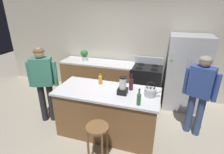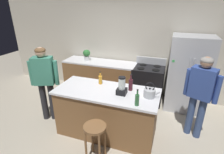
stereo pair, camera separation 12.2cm
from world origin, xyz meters
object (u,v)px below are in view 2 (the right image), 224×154
at_px(bottle_soda, 100,79).
at_px(tea_kettle, 150,93).
at_px(kitchen_island, 107,112).
at_px(blender_appliance, 122,87).
at_px(stove_range, 148,84).
at_px(potted_plant, 87,54).
at_px(person_by_island_left, 44,78).
at_px(bottle_wine, 131,84).
at_px(bar_stool, 95,134).
at_px(bottle_olive_oil, 137,100).
at_px(refrigerator, 188,74).
at_px(person_by_sink_right, 201,91).

bearing_deg(bottle_soda, tea_kettle, -11.79).
xyz_separation_m(kitchen_island, tea_kettle, (0.77, 0.03, 0.55)).
bearing_deg(blender_appliance, kitchen_island, 174.05).
bearing_deg(stove_range, potted_plant, 179.15).
height_order(person_by_island_left, bottle_wine, person_by_island_left).
height_order(bar_stool, tea_kettle, tea_kettle).
height_order(stove_range, person_by_island_left, person_by_island_left).
xyz_separation_m(kitchen_island, blender_appliance, (0.30, -0.03, 0.60)).
xyz_separation_m(bar_stool, bottle_wine, (0.34, 0.84, 0.54)).
xyz_separation_m(stove_range, bottle_olive_oil, (0.08, -1.83, 0.56)).
height_order(refrigerator, bottle_wine, refrigerator).
bearing_deg(bar_stool, potted_plant, 119.25).
relative_size(bottle_soda, tea_kettle, 0.93).
distance_m(refrigerator, stove_range, 1.00).
height_order(blender_appliance, tea_kettle, blender_appliance).
relative_size(potted_plant, tea_kettle, 1.09).
relative_size(blender_appliance, bottle_soda, 1.26).
relative_size(stove_range, tea_kettle, 4.06).
bearing_deg(person_by_island_left, bottle_olive_oil, -9.26).
relative_size(kitchen_island, refrigerator, 1.07).
bearing_deg(person_by_sink_right, potted_plant, 159.36).
bearing_deg(bar_stool, bottle_olive_oil, 33.60).
relative_size(stove_range, bar_stool, 1.68).
bearing_deg(bottle_wine, bottle_olive_oil, -65.17).
height_order(stove_range, blender_appliance, blender_appliance).
bearing_deg(bottle_olive_oil, bottle_wine, 114.83).
bearing_deg(person_by_island_left, tea_kettle, 0.24).
height_order(person_by_island_left, tea_kettle, person_by_island_left).
relative_size(bar_stool, tea_kettle, 2.42).
bearing_deg(person_by_sink_right, kitchen_island, -162.88).
bearing_deg(bottle_soda, refrigerator, 37.04).
distance_m(stove_range, person_by_island_left, 2.50).
xyz_separation_m(stove_range, potted_plant, (-1.73, 0.03, 0.63)).
relative_size(kitchen_island, tea_kettle, 6.92).
relative_size(potted_plant, bottle_soda, 1.17).
bearing_deg(blender_appliance, person_by_sink_right, 21.86).
distance_m(refrigerator, tea_kettle, 1.63).
height_order(kitchen_island, person_by_island_left, person_by_island_left).
bearing_deg(bottle_olive_oil, stove_range, 92.40).
height_order(bar_stool, bottle_soda, bottle_soda).
distance_m(bar_stool, bottle_soda, 1.09).
xyz_separation_m(kitchen_island, stove_range, (0.55, 1.52, 0.01)).
distance_m(refrigerator, person_by_sink_right, 1.02).
height_order(potted_plant, bottle_soda, potted_plant).
distance_m(stove_range, bottle_olive_oil, 1.92).
bearing_deg(tea_kettle, bar_stool, -134.89).
bearing_deg(tea_kettle, refrigerator, 64.99).
distance_m(person_by_sink_right, bottle_olive_oil, 1.28).
bearing_deg(person_by_island_left, stove_range, 37.97).
distance_m(potted_plant, bottle_soda, 1.63).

